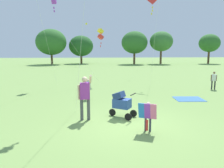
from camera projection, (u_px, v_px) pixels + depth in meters
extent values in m
plane|color=#75994C|center=(128.00, 124.00, 7.79)|extent=(120.00, 120.00, 0.00)
cylinder|color=brown|center=(52.00, 59.00, 37.64)|extent=(0.36, 0.36, 1.72)
ellipsoid|color=#2D6628|center=(51.00, 42.00, 37.17)|extent=(5.17, 4.65, 4.39)
cylinder|color=brown|center=(81.00, 60.00, 39.62)|extent=(0.36, 0.36, 1.43)
ellipsoid|color=#235623|center=(81.00, 46.00, 39.23)|extent=(4.33, 3.90, 3.68)
cylinder|color=brown|center=(134.00, 59.00, 38.19)|extent=(0.36, 0.36, 1.93)
ellipsoid|color=#2D6628|center=(135.00, 43.00, 37.75)|extent=(4.51, 4.06, 3.84)
cylinder|color=brown|center=(161.00, 57.00, 38.68)|extent=(0.36, 0.36, 2.32)
ellipsoid|color=#387033|center=(161.00, 41.00, 38.24)|extent=(4.07, 3.66, 3.46)
cylinder|color=brown|center=(208.00, 58.00, 39.44)|extent=(0.36, 0.36, 2.18)
ellipsoid|color=#2D6628|center=(209.00, 43.00, 39.03)|extent=(3.74, 3.37, 3.18)
cylinder|color=#33384C|center=(150.00, 124.00, 7.02)|extent=(0.07, 0.07, 0.48)
cylinder|color=#33384C|center=(146.00, 124.00, 7.07)|extent=(0.07, 0.07, 0.48)
cube|color=#4C4C56|center=(148.00, 112.00, 6.98)|extent=(0.24, 0.20, 0.36)
cylinder|color=beige|center=(152.00, 113.00, 6.95)|extent=(0.05, 0.05, 0.32)
cylinder|color=beige|center=(144.00, 112.00, 7.03)|extent=(0.05, 0.05, 0.32)
sphere|color=beige|center=(148.00, 104.00, 6.94)|extent=(0.12, 0.12, 0.12)
cube|color=pink|center=(153.00, 112.00, 6.74)|extent=(0.25, 0.24, 0.52)
cube|color=purple|center=(147.00, 111.00, 6.80)|extent=(0.25, 0.24, 0.52)
cube|color=blue|center=(141.00, 111.00, 6.86)|extent=(0.25, 0.24, 0.52)
cube|color=red|center=(147.00, 125.00, 6.86)|extent=(0.08, 0.04, 0.36)
cylinder|color=#4C4C51|center=(82.00, 110.00, 8.11)|extent=(0.12, 0.12, 0.81)
cylinder|color=#4C4C51|center=(89.00, 109.00, 8.15)|extent=(0.12, 0.12, 0.81)
cube|color=purple|center=(85.00, 91.00, 8.02)|extent=(0.37, 0.24, 0.61)
cylinder|color=beige|center=(79.00, 92.00, 7.99)|extent=(0.09, 0.09, 0.54)
cylinder|color=beige|center=(90.00, 79.00, 8.12)|extent=(0.12, 0.50, 0.38)
sphere|color=beige|center=(85.00, 79.00, 7.95)|extent=(0.21, 0.21, 0.21)
cylinder|color=black|center=(112.00, 112.00, 8.70)|extent=(0.26, 0.18, 0.28)
cylinder|color=black|center=(128.00, 117.00, 8.10)|extent=(0.26, 0.18, 0.28)
cylinder|color=black|center=(133.00, 113.00, 8.56)|extent=(0.26, 0.18, 0.28)
cube|color=#2D4C93|center=(122.00, 103.00, 8.44)|extent=(0.78, 0.71, 0.36)
cube|color=navy|center=(119.00, 95.00, 8.45)|extent=(0.57, 0.57, 0.35)
cylinder|color=black|center=(133.00, 94.00, 8.16)|extent=(0.29, 0.43, 0.04)
cylinder|color=silver|center=(82.00, 36.00, 8.38)|extent=(0.73, 1.10, 6.24)
cube|color=purple|center=(54.00, 1.00, 15.15)|extent=(0.32, 0.37, 0.37)
cube|color=purple|center=(54.00, 8.00, 15.18)|extent=(0.08, 0.04, 0.14)
cube|color=purple|center=(54.00, 11.00, 15.25)|extent=(0.08, 0.05, 0.14)
cylinder|color=silver|center=(47.00, 44.00, 13.93)|extent=(0.48, 3.40, 5.90)
cube|color=yellow|center=(101.00, 31.00, 15.81)|extent=(0.51, 0.49, 0.38)
cube|color=red|center=(101.00, 37.00, 15.87)|extent=(0.51, 0.49, 0.38)
cube|color=red|center=(101.00, 43.00, 15.97)|extent=(0.06, 0.08, 0.14)
cube|color=red|center=(100.00, 46.00, 16.02)|extent=(0.07, 0.08, 0.14)
cylinder|color=silver|center=(85.00, 62.00, 15.40)|extent=(2.30, 1.35, 3.50)
cube|color=yellow|center=(152.00, 7.00, 15.47)|extent=(0.09, 0.06, 0.14)
cube|color=yellow|center=(152.00, 11.00, 15.48)|extent=(0.08, 0.03, 0.14)
cube|color=yellow|center=(152.00, 14.00, 15.55)|extent=(0.09, 0.06, 0.14)
cylinder|color=silver|center=(154.00, 44.00, 15.12)|extent=(0.03, 1.54, 5.94)
cube|color=yellow|center=(86.00, 24.00, 34.64)|extent=(0.29, 0.30, 0.33)
cylinder|color=#232328|center=(89.00, 95.00, 11.43)|extent=(0.08, 0.08, 0.53)
cylinder|color=#232328|center=(87.00, 94.00, 11.55)|extent=(0.08, 0.08, 0.53)
cube|color=#284CA8|center=(88.00, 86.00, 11.41)|extent=(0.26, 0.27, 0.40)
cylinder|color=beige|center=(90.00, 87.00, 11.32)|extent=(0.06, 0.06, 0.35)
cylinder|color=beige|center=(86.00, 86.00, 11.52)|extent=(0.06, 0.06, 0.35)
sphere|color=beige|center=(88.00, 80.00, 11.37)|extent=(0.14, 0.14, 0.14)
cylinder|color=#232328|center=(212.00, 85.00, 14.32)|extent=(0.08, 0.08, 0.58)
cylinder|color=#232328|center=(215.00, 85.00, 14.28)|extent=(0.08, 0.08, 0.58)
cube|color=silver|center=(214.00, 77.00, 14.22)|extent=(0.29, 0.23, 0.44)
cylinder|color=brown|center=(211.00, 78.00, 14.26)|extent=(0.06, 0.06, 0.39)
cylinder|color=brown|center=(216.00, 78.00, 14.19)|extent=(0.06, 0.06, 0.39)
sphere|color=brown|center=(214.00, 73.00, 14.17)|extent=(0.15, 0.15, 0.15)
cube|color=#3366B2|center=(189.00, 99.00, 11.59)|extent=(1.54, 1.27, 0.02)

